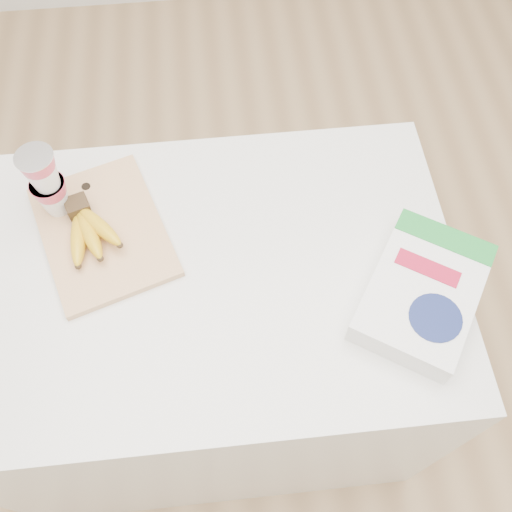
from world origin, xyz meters
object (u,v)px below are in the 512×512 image
(yogurt_stack, at_px, (46,182))
(table, at_px, (215,341))
(bananas, at_px, (87,229))
(cereal_box, at_px, (423,292))
(cutting_board, at_px, (103,231))

(yogurt_stack, bearing_deg, table, -30.80)
(bananas, distance_m, cereal_box, 0.70)
(cereal_box, bearing_deg, yogurt_stack, -168.44)
(yogurt_stack, distance_m, cereal_box, 0.80)
(bananas, relative_size, cereal_box, 0.49)
(bananas, bearing_deg, cutting_board, 22.94)
(table, height_order, bananas, bananas)
(table, relative_size, bananas, 6.07)
(yogurt_stack, relative_size, cereal_box, 0.50)
(bananas, xyz_separation_m, yogurt_stack, (-0.07, 0.08, 0.07))
(yogurt_stack, bearing_deg, cereal_box, -21.46)
(yogurt_stack, bearing_deg, cutting_board, -34.87)
(table, xyz_separation_m, bananas, (-0.23, 0.10, 0.45))
(cereal_box, bearing_deg, bananas, -164.74)
(bananas, height_order, cereal_box, same)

